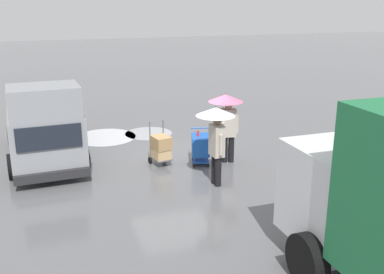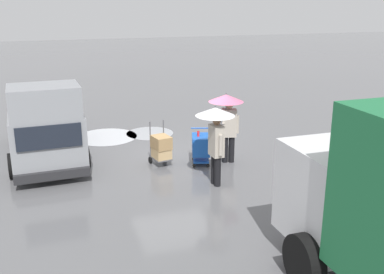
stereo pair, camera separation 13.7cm
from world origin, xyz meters
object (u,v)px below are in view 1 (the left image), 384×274
cargo_van_parked_right (43,123)px  pedestrian_pink_side (227,112)px  shopping_cart_vendor (201,146)px  hand_dolly_boxes (161,148)px  pedestrian_black_side (216,127)px

cargo_van_parked_right → pedestrian_pink_side: bearing=159.1°
shopping_cart_vendor → hand_dolly_boxes: bearing=-12.3°
cargo_van_parked_right → shopping_cart_vendor: 4.86m
shopping_cart_vendor → pedestrian_black_side: pedestrian_black_side is taller
cargo_van_parked_right → hand_dolly_boxes: size_ratio=4.13×
hand_dolly_boxes → shopping_cart_vendor: bearing=167.7°
hand_dolly_boxes → pedestrian_pink_side: bearing=169.8°
shopping_cart_vendor → pedestrian_pink_side: (-0.79, 0.10, 1.02)m
pedestrian_pink_side → pedestrian_black_side: 1.76m
hand_dolly_boxes → pedestrian_pink_side: pedestrian_pink_side is taller
pedestrian_pink_side → shopping_cart_vendor: bearing=-7.1°
hand_dolly_boxes → pedestrian_black_side: 2.35m
pedestrian_black_side → pedestrian_pink_side: bearing=-121.8°
pedestrian_pink_side → hand_dolly_boxes: bearing=-10.2°
shopping_cart_vendor → pedestrian_pink_side: bearing=172.9°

